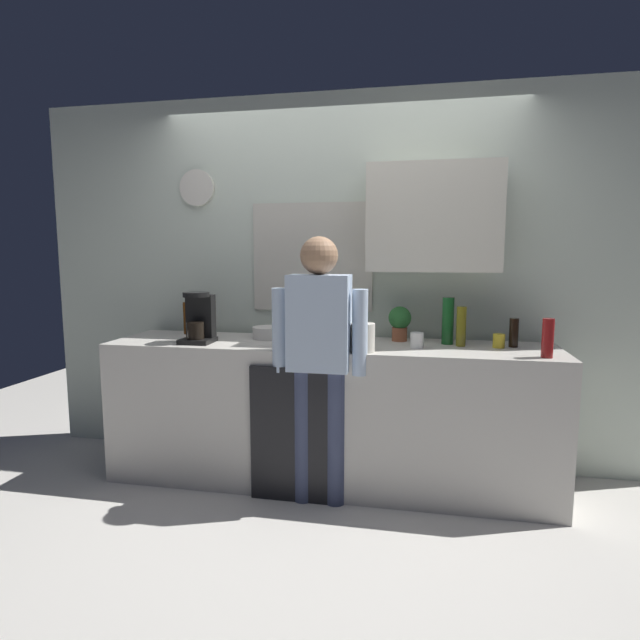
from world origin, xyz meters
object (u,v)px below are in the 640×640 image
object	(u,v)px
cup_white_mug	(417,340)
cup_yellow_cup	(499,341)
mixing_bowl	(269,333)
potted_plant	(400,321)
coffee_maker	(199,320)
bottle_green_wine	(448,321)
person_at_sink	(319,348)
cup_terracotta_mug	(328,340)
bottle_amber_beer	(187,318)
bottle_olive_oil	(461,326)
bottle_red_vinegar	(548,338)
bottle_dark_sauce	(514,333)
storage_canister	(363,338)

from	to	relation	value
cup_white_mug	cup_yellow_cup	size ratio (longest dim) A/B	1.12
mixing_bowl	potted_plant	distance (m)	0.89
coffee_maker	cup_yellow_cup	world-z (taller)	coffee_maker
coffee_maker	potted_plant	distance (m)	1.32
coffee_maker	bottle_green_wine	size ratio (longest dim) A/B	1.10
person_at_sink	cup_terracotta_mug	bearing A→B (deg)	80.01
coffee_maker	bottle_green_wine	bearing A→B (deg)	8.76
bottle_amber_beer	potted_plant	world-z (taller)	same
potted_plant	person_at_sink	xyz separation A→B (m)	(-0.45, -0.49, -0.11)
bottle_olive_oil	person_at_sink	xyz separation A→B (m)	(-0.83, -0.37, -0.10)
bottle_red_vinegar	cup_terracotta_mug	size ratio (longest dim) A/B	2.39
cup_terracotta_mug	potted_plant	xyz separation A→B (m)	(0.42, 0.32, 0.09)
mixing_bowl	person_at_sink	distance (m)	0.60
bottle_dark_sauce	bottle_amber_beer	size ratio (longest dim) A/B	0.78
bottle_red_vinegar	bottle_green_wine	size ratio (longest dim) A/B	0.73
bottle_amber_beer	cup_terracotta_mug	distance (m)	1.14
bottle_olive_oil	mixing_bowl	distance (m)	1.27
cup_terracotta_mug	mixing_bowl	world-z (taller)	cup_terracotta_mug
potted_plant	cup_white_mug	bearing A→B (deg)	-63.96
bottle_amber_beer	bottle_olive_oil	world-z (taller)	bottle_olive_oil
cup_white_mug	cup_terracotta_mug	xyz separation A→B (m)	(-0.54, -0.08, -0.00)
bottle_olive_oil	coffee_maker	bearing A→B (deg)	-173.72
bottle_amber_beer	cup_yellow_cup	xyz separation A→B (m)	(2.13, -0.14, -0.07)
bottle_red_vinegar	bottle_green_wine	distance (m)	0.62
bottle_amber_beer	cup_yellow_cup	size ratio (longest dim) A/B	2.71
bottle_olive_oil	cup_white_mug	distance (m)	0.30
bottle_olive_oil	potted_plant	size ratio (longest dim) A/B	1.09
bottle_olive_oil	mixing_bowl	bearing A→B (deg)	177.83
bottle_red_vinegar	bottle_dark_sauce	distance (m)	0.33
coffee_maker	person_at_sink	xyz separation A→B (m)	(0.84, -0.18, -0.12)
bottle_amber_beer	storage_canister	distance (m)	1.39
potted_plant	person_at_sink	distance (m)	0.67
bottle_red_vinegar	cup_yellow_cup	distance (m)	0.35
storage_canister	bottle_red_vinegar	bearing A→B (deg)	1.70
cup_terracotta_mug	potted_plant	size ratio (longest dim) A/B	0.40
cup_yellow_cup	person_at_sink	xyz separation A→B (m)	(-1.06, -0.36, -0.02)
bottle_amber_beer	person_at_sink	distance (m)	1.18
bottle_olive_oil	bottle_dark_sauce	bearing A→B (deg)	5.90
bottle_dark_sauce	cup_white_mug	size ratio (longest dim) A/B	1.89
potted_plant	cup_terracotta_mug	bearing A→B (deg)	-142.85
bottle_olive_oil	cup_yellow_cup	bearing A→B (deg)	-2.08
coffee_maker	potted_plant	xyz separation A→B (m)	(1.28, 0.31, -0.01)
cup_white_mug	person_at_sink	distance (m)	0.62
cup_white_mug	person_at_sink	xyz separation A→B (m)	(-0.56, -0.25, -0.02)
bottle_dark_sauce	storage_canister	size ratio (longest dim) A/B	1.06
person_at_sink	bottle_dark_sauce	bearing A→B (deg)	16.60
bottle_red_vinegar	bottle_dark_sauce	bearing A→B (deg)	112.69
bottle_red_vinegar	potted_plant	distance (m)	0.92
coffee_maker	mixing_bowl	size ratio (longest dim) A/B	1.50
storage_canister	person_at_sink	distance (m)	0.27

